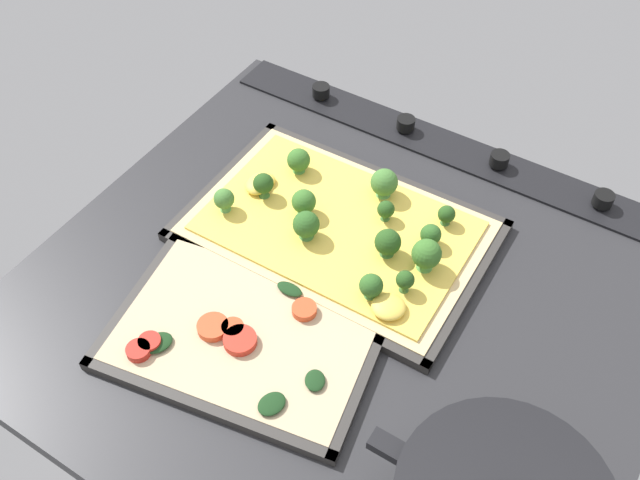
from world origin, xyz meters
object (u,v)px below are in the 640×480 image
broccoli_pizza (340,226)px  veggie_pizza_back (242,334)px  baking_tray_front (337,232)px  baking_tray_back (245,336)px

broccoli_pizza → veggie_pizza_back: 20.46cm
baking_tray_front → baking_tray_back: 20.10cm
baking_tray_front → broccoli_pizza: (-0.45, -0.02, 1.57)cm
broccoli_pizza → veggie_pizza_back: broccoli_pizza is taller
baking_tray_back → broccoli_pizza: bearing=-93.5°
baking_tray_front → baking_tray_back: size_ratio=1.15×
broccoli_pizza → baking_tray_front: bearing=2.8°
baking_tray_back → baking_tray_front: bearing=-92.2°
baking_tray_front → veggie_pizza_back: veggie_pizza_back is taller
baking_tray_front → broccoli_pizza: broccoli_pizza is taller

